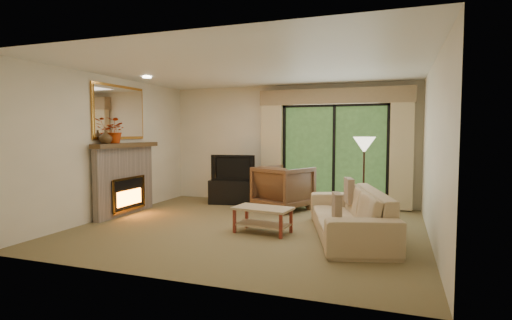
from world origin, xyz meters
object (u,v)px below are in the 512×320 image
(media_console, at_px, (234,192))
(armchair, at_px, (283,188))
(sofa, at_px, (349,213))
(coffee_table, at_px, (263,220))

(media_console, height_order, armchair, armchair)
(media_console, relative_size, sofa, 0.43)
(armchair, height_order, coffee_table, armchair)
(armchair, distance_m, coffee_table, 1.96)
(armchair, xyz_separation_m, coffee_table, (0.21, -1.93, -0.25))
(media_console, relative_size, coffee_table, 1.17)
(sofa, bearing_deg, media_console, -142.52)
(media_console, xyz_separation_m, sofa, (2.71, -1.99, 0.09))
(armchair, xyz_separation_m, sofa, (1.50, -1.72, -0.09))
(coffee_table, bearing_deg, armchair, 103.54)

